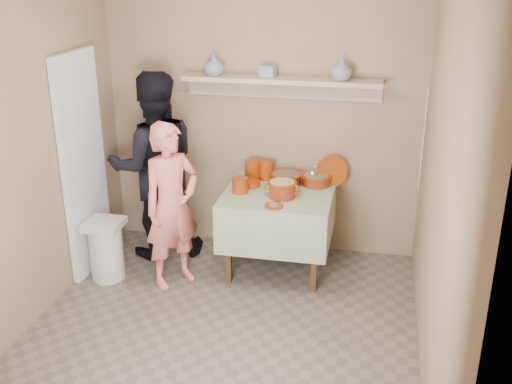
% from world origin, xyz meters
% --- Properties ---
extents(ground, '(3.50, 3.50, 0.00)m').
position_xyz_m(ground, '(0.00, 0.00, 0.00)').
color(ground, '#655B4F').
rests_on(ground, ground).
extents(tile_panel, '(0.06, 0.70, 2.00)m').
position_xyz_m(tile_panel, '(-1.46, 0.95, 1.00)').
color(tile_panel, silver).
rests_on(tile_panel, ground).
extents(plate_stack_a, '(0.14, 0.14, 0.19)m').
position_xyz_m(plate_stack_a, '(-0.05, 1.53, 0.86)').
color(plate_stack_a, maroon).
rests_on(plate_stack_a, serving_table).
extents(plate_stack_b, '(0.14, 0.14, 0.17)m').
position_xyz_m(plate_stack_b, '(0.07, 1.57, 0.85)').
color(plate_stack_b, maroon).
rests_on(plate_stack_b, serving_table).
extents(bowl_stack, '(0.14, 0.14, 0.14)m').
position_xyz_m(bowl_stack, '(-0.08, 1.18, 0.83)').
color(bowl_stack, maroon).
rests_on(bowl_stack, serving_table).
extents(empty_bowl, '(0.18, 0.18, 0.05)m').
position_xyz_m(empty_bowl, '(-0.03, 1.35, 0.79)').
color(empty_bowl, maroon).
rests_on(empty_bowl, serving_table).
extents(propped_lid, '(0.31, 0.20, 0.28)m').
position_xyz_m(propped_lid, '(0.69, 1.58, 0.88)').
color(propped_lid, maroon).
rests_on(propped_lid, serving_table).
extents(vase_right, '(0.19, 0.19, 0.19)m').
position_xyz_m(vase_right, '(0.73, 1.61, 1.82)').
color(vase_right, navy).
rests_on(vase_right, wall_shelf).
extents(vase_left, '(0.22, 0.22, 0.19)m').
position_xyz_m(vase_left, '(-0.42, 1.60, 1.81)').
color(vase_left, navy).
rests_on(vase_left, wall_shelf).
extents(ceramic_box, '(0.16, 0.13, 0.10)m').
position_xyz_m(ceramic_box, '(0.07, 1.63, 1.77)').
color(ceramic_box, navy).
rests_on(ceramic_box, wall_shelf).
extents(person_cook, '(0.61, 0.64, 1.47)m').
position_xyz_m(person_cook, '(-0.60, 0.82, 0.74)').
color(person_cook, '#E46C62').
rests_on(person_cook, ground).
extents(person_helper, '(1.08, 0.99, 1.79)m').
position_xyz_m(person_helper, '(-0.95, 1.34, 0.89)').
color(person_helper, black).
rests_on(person_helper, ground).
extents(room_shell, '(3.04, 3.54, 2.62)m').
position_xyz_m(room_shell, '(0.00, 0.00, 1.61)').
color(room_shell, '#94775A').
rests_on(room_shell, ground).
extents(serving_table, '(0.97, 0.97, 0.76)m').
position_xyz_m(serving_table, '(0.25, 1.28, 0.64)').
color(serving_table, '#4C2D16').
rests_on(serving_table, ground).
extents(cazuela_meat_a, '(0.30, 0.30, 0.10)m').
position_xyz_m(cazuela_meat_a, '(0.28, 1.49, 0.82)').
color(cazuela_meat_a, '#641A0B').
rests_on(cazuela_meat_a, serving_table).
extents(cazuela_meat_b, '(0.28, 0.28, 0.10)m').
position_xyz_m(cazuela_meat_b, '(0.56, 1.51, 0.82)').
color(cazuela_meat_b, '#641A0B').
rests_on(cazuela_meat_b, serving_table).
extents(ladle, '(0.08, 0.26, 0.19)m').
position_xyz_m(ladle, '(0.53, 1.51, 0.87)').
color(ladle, silver).
rests_on(ladle, cazuela_meat_b).
extents(cazuela_rice, '(0.33, 0.25, 0.14)m').
position_xyz_m(cazuela_rice, '(0.30, 1.15, 0.85)').
color(cazuela_rice, '#641A0B').
rests_on(cazuela_rice, serving_table).
extents(front_plate, '(0.16, 0.16, 0.03)m').
position_xyz_m(front_plate, '(0.27, 0.92, 0.77)').
color(front_plate, maroon).
rests_on(front_plate, serving_table).
extents(wall_shelf, '(1.80, 0.25, 0.21)m').
position_xyz_m(wall_shelf, '(0.20, 1.65, 1.67)').
color(wall_shelf, tan).
rests_on(wall_shelf, room_shell).
extents(trash_bin, '(0.32, 0.32, 0.56)m').
position_xyz_m(trash_bin, '(-1.23, 0.76, 0.28)').
color(trash_bin, silver).
rests_on(trash_bin, ground).
extents(electrical_cord, '(0.01, 0.05, 0.90)m').
position_xyz_m(electrical_cord, '(1.47, 1.48, 1.25)').
color(electrical_cord, silver).
rests_on(electrical_cord, wall_shelf).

